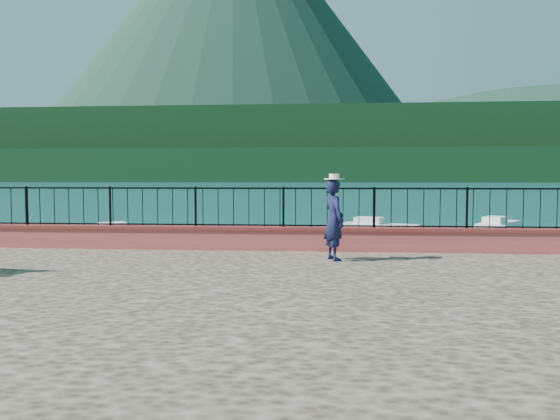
% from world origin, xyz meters
% --- Properties ---
extents(ground, '(2000.00, 2000.00, 0.00)m').
position_xyz_m(ground, '(0.00, 0.00, 0.00)').
color(ground, '#19596B').
rests_on(ground, ground).
extents(parapet, '(28.00, 0.46, 0.58)m').
position_xyz_m(parapet, '(0.00, 3.70, 1.49)').
color(parapet, '#C15345').
rests_on(parapet, promenade).
extents(railing, '(27.00, 0.05, 0.95)m').
position_xyz_m(railing, '(0.00, 3.70, 2.25)').
color(railing, black).
rests_on(railing, parapet).
extents(dock, '(2.00, 16.00, 0.30)m').
position_xyz_m(dock, '(-2.00, 12.00, 0.15)').
color(dock, '#2D231C').
rests_on(dock, ground).
extents(far_forest, '(900.00, 60.00, 18.00)m').
position_xyz_m(far_forest, '(0.00, 300.00, 9.00)').
color(far_forest, black).
rests_on(far_forest, ground).
extents(foothills, '(900.00, 120.00, 44.00)m').
position_xyz_m(foothills, '(0.00, 360.00, 22.00)').
color(foothills, black).
rests_on(foothills, ground).
extents(volcano, '(560.00, 560.00, 380.00)m').
position_xyz_m(volcano, '(-120.00, 700.00, 190.00)').
color(volcano, '#142D23').
rests_on(volcano, ground).
extents(companion_hill, '(448.00, 384.00, 180.00)m').
position_xyz_m(companion_hill, '(220.00, 560.00, 0.00)').
color(companion_hill, '#142D23').
rests_on(companion_hill, ground).
extents(person, '(0.64, 0.76, 1.76)m').
position_xyz_m(person, '(0.92, 2.21, 2.08)').
color(person, '#111333').
rests_on(person, promenade).
extents(hat, '(0.44, 0.44, 0.12)m').
position_xyz_m(hat, '(0.92, 2.21, 3.02)').
color(hat, white).
rests_on(hat, person).
extents(boat_0, '(3.83, 2.41, 0.80)m').
position_xyz_m(boat_0, '(-2.93, 9.55, 0.40)').
color(boat_0, white).
rests_on(boat_0, ground).
extents(boat_1, '(3.49, 3.00, 0.80)m').
position_xyz_m(boat_1, '(4.77, 11.51, 0.40)').
color(boat_1, silver).
rests_on(boat_1, ground).
extents(boat_2, '(3.58, 3.74, 0.80)m').
position_xyz_m(boat_2, '(8.59, 16.36, 0.40)').
color(boat_2, silver).
rests_on(boat_2, ground).
extents(boat_3, '(3.55, 3.15, 0.80)m').
position_xyz_m(boat_3, '(-9.28, 16.41, 0.40)').
color(boat_3, silver).
rests_on(boat_3, ground).
extents(boat_4, '(4.35, 2.75, 0.80)m').
position_xyz_m(boat_4, '(3.63, 20.55, 0.40)').
color(boat_4, silver).
rests_on(boat_4, ground).
extents(boat_5, '(3.37, 4.21, 0.80)m').
position_xyz_m(boat_5, '(10.49, 22.37, 0.40)').
color(boat_5, silver).
rests_on(boat_5, ground).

